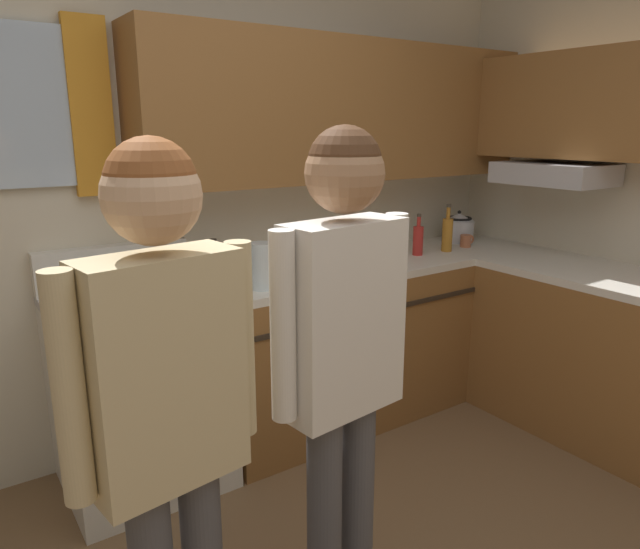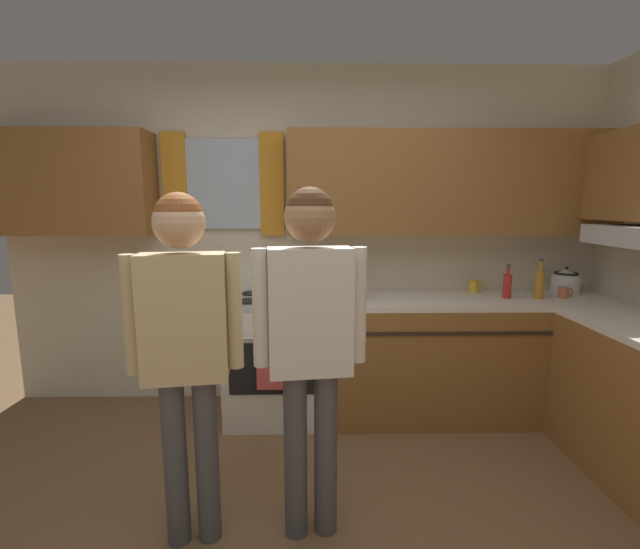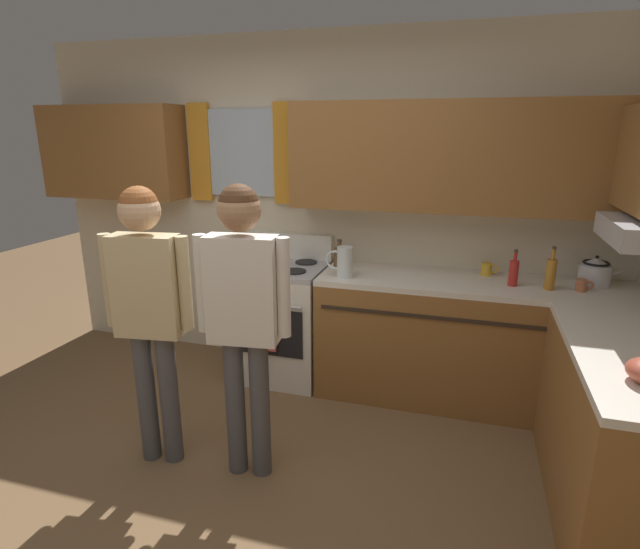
% 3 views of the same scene
% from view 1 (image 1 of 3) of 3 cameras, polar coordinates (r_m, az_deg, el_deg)
% --- Properties ---
extents(back_wall_unit, '(4.60, 0.42, 2.60)m').
position_cam_1_polar(back_wall_unit, '(2.92, -15.51, 10.69)').
color(back_wall_unit, beige).
rests_on(back_wall_unit, ground).
extents(kitchen_counter_run, '(2.13, 1.96, 0.90)m').
position_cam_1_polar(kitchen_counter_run, '(3.42, 13.79, -6.41)').
color(kitchen_counter_run, brown).
rests_on(kitchen_counter_run, ground).
extents(stove_oven, '(0.70, 0.67, 1.10)m').
position_cam_1_polar(stove_oven, '(2.83, -17.33, -10.78)').
color(stove_oven, silver).
rests_on(stove_oven, ground).
extents(bottle_squat_brown, '(0.08, 0.08, 0.21)m').
position_cam_1_polar(bottle_squat_brown, '(2.91, -10.40, 1.00)').
color(bottle_squat_brown, brown).
rests_on(bottle_squat_brown, kitchen_counter_run).
extents(bottle_oil_amber, '(0.06, 0.06, 0.29)m').
position_cam_1_polar(bottle_oil_amber, '(3.60, 12.44, 3.96)').
color(bottle_oil_amber, '#B27223').
rests_on(bottle_oil_amber, kitchen_counter_run).
extents(bottle_sauce_red, '(0.06, 0.06, 0.25)m').
position_cam_1_polar(bottle_sauce_red, '(3.46, 9.65, 3.42)').
color(bottle_sauce_red, red).
rests_on(bottle_sauce_red, kitchen_counter_run).
extents(mug_mustard_yellow, '(0.12, 0.08, 0.09)m').
position_cam_1_polar(mug_mustard_yellow, '(3.52, 5.36, 2.96)').
color(mug_mustard_yellow, gold).
rests_on(mug_mustard_yellow, kitchen_counter_run).
extents(cup_terracotta, '(0.11, 0.07, 0.08)m').
position_cam_1_polar(cup_terracotta, '(3.77, 14.22, 3.25)').
color(cup_terracotta, '#B76642').
rests_on(cup_terracotta, kitchen_counter_run).
extents(stovetop_kettle, '(0.27, 0.20, 0.21)m').
position_cam_1_polar(stovetop_kettle, '(3.94, 13.52, 4.57)').
color(stovetop_kettle, silver).
rests_on(stovetop_kettle, kitchen_counter_run).
extents(water_pitcher, '(0.19, 0.11, 0.22)m').
position_cam_1_polar(water_pitcher, '(2.70, -5.87, 0.85)').
color(water_pitcher, silver).
rests_on(water_pitcher, kitchen_counter_run).
extents(adult_left, '(0.50, 0.22, 1.62)m').
position_cam_1_polar(adult_left, '(1.45, -14.93, -11.45)').
color(adult_left, '#4C4C51').
rests_on(adult_left, ground).
extents(adult_in_plaid, '(0.51, 0.22, 1.65)m').
position_cam_1_polar(adult_in_plaid, '(1.71, 2.27, -6.29)').
color(adult_in_plaid, '#4C4C51').
rests_on(adult_in_plaid, ground).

